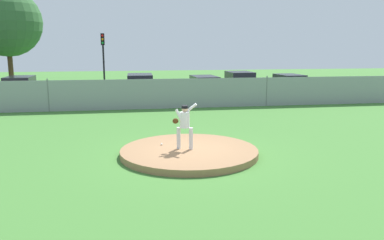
# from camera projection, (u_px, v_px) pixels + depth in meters

# --- Properties ---
(ground_plane) EXTENTS (80.00, 80.00, 0.00)m
(ground_plane) POSITION_uv_depth(u_px,v_px,m) (170.00, 121.00, 18.84)
(ground_plane) COLOR #427A33
(asphalt_strip) EXTENTS (44.00, 7.00, 0.01)m
(asphalt_strip) POSITION_uv_depth(u_px,v_px,m) (157.00, 98.00, 27.08)
(asphalt_strip) COLOR #2B2B2D
(asphalt_strip) RESTS_ON ground_plane
(pitchers_mound) EXTENTS (4.59, 4.59, 0.22)m
(pitchers_mound) POSITION_uv_depth(u_px,v_px,m) (189.00, 152.00, 13.00)
(pitchers_mound) COLOR #99704C
(pitchers_mound) RESTS_ON ground_plane
(pitcher_youth) EXTENTS (0.81, 0.32, 1.55)m
(pitcher_youth) POSITION_uv_depth(u_px,v_px,m) (184.00, 122.00, 12.81)
(pitcher_youth) COLOR silver
(pitcher_youth) RESTS_ON pitchers_mound
(baseball) EXTENTS (0.07, 0.07, 0.07)m
(baseball) POSITION_uv_depth(u_px,v_px,m) (162.00, 144.00, 13.47)
(baseball) COLOR white
(baseball) RESTS_ON pitchers_mound
(chainlink_fence) EXTENTS (31.75, 0.07, 1.84)m
(chainlink_fence) POSITION_uv_depth(u_px,v_px,m) (162.00, 94.00, 22.55)
(chainlink_fence) COLOR gray
(chainlink_fence) RESTS_ON ground_plane
(parked_car_champagne) EXTENTS (1.86, 4.37, 1.66)m
(parked_car_champagne) POSITION_uv_depth(u_px,v_px,m) (20.00, 90.00, 25.34)
(parked_car_champagne) COLOR tan
(parked_car_champagne) RESTS_ON ground_plane
(parked_car_teal) EXTENTS (2.05, 4.37, 1.56)m
(parked_car_teal) POSITION_uv_depth(u_px,v_px,m) (289.00, 86.00, 28.42)
(parked_car_teal) COLOR #146066
(parked_car_teal) RESTS_ON ground_plane
(parked_car_charcoal) EXTENTS (1.97, 4.83, 1.55)m
(parked_car_charcoal) POSITION_uv_depth(u_px,v_px,m) (204.00, 87.00, 27.07)
(parked_car_charcoal) COLOR #232328
(parked_car_charcoal) RESTS_ON ground_plane
(parked_car_navy) EXTENTS (1.93, 4.80, 1.70)m
(parked_car_navy) POSITION_uv_depth(u_px,v_px,m) (140.00, 87.00, 26.72)
(parked_car_navy) COLOR #161E4C
(parked_car_navy) RESTS_ON ground_plane
(parked_car_slate) EXTENTS (1.92, 4.31, 1.78)m
(parked_car_slate) POSITION_uv_depth(u_px,v_px,m) (240.00, 85.00, 28.24)
(parked_car_slate) COLOR slate
(parked_car_slate) RESTS_ON ground_plane
(traffic_cone_orange) EXTENTS (0.40, 0.40, 0.55)m
(traffic_cone_orange) POSITION_uv_depth(u_px,v_px,m) (113.00, 100.00, 24.54)
(traffic_cone_orange) COLOR orange
(traffic_cone_orange) RESTS_ON asphalt_strip
(traffic_light_near) EXTENTS (0.28, 0.46, 4.56)m
(traffic_light_near) POSITION_uv_depth(u_px,v_px,m) (103.00, 52.00, 30.31)
(traffic_light_near) COLOR black
(traffic_light_near) RESTS_ON ground_plane
(tree_tall_centre) EXTENTS (5.69, 5.69, 8.39)m
(tree_tall_centre) POSITION_uv_depth(u_px,v_px,m) (7.00, 22.00, 32.30)
(tree_tall_centre) COLOR #4C331E
(tree_tall_centre) RESTS_ON ground_plane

